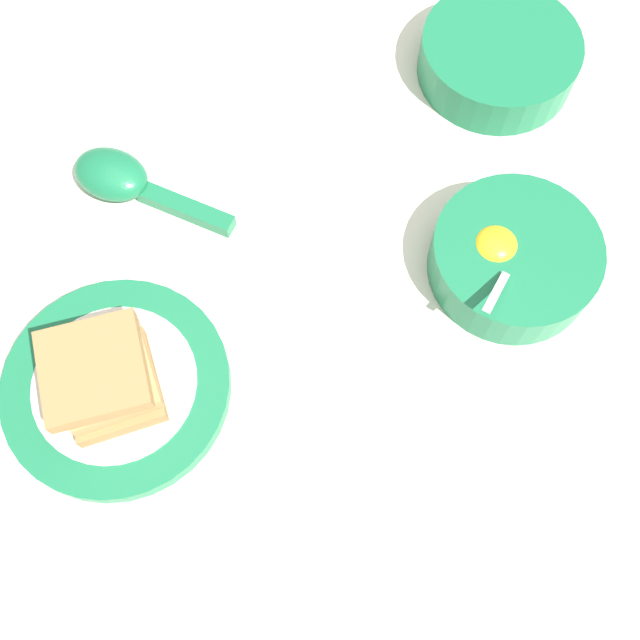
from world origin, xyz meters
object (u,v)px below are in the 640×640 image
toast_sandwich (104,376)px  congee_bowl (499,56)px  egg_bowl (513,258)px  toast_plate (117,386)px  soup_spoon (123,180)px

toast_sandwich → congee_bowl: toast_sandwich is taller
egg_bowl → toast_plate: egg_bowl is taller
toast_sandwich → congee_bowl: bearing=-34.0°
soup_spoon → toast_sandwich: bearing=-164.8°
toast_sandwich → congee_bowl: size_ratio=0.72×
egg_bowl → toast_sandwich: egg_bowl is taller
egg_bowl → toast_plate: (-0.18, 0.31, -0.01)m
toast_plate → toast_sandwich: 0.03m
soup_spoon → congee_bowl: size_ratio=1.05×
congee_bowl → toast_plate: bearing=145.9°
toast_plate → soup_spoon: 0.20m
soup_spoon → congee_bowl: bearing=-57.3°
soup_spoon → congee_bowl: (0.21, -0.33, 0.01)m
toast_sandwich → soup_spoon: size_ratio=0.69×
soup_spoon → congee_bowl: congee_bowl is taller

